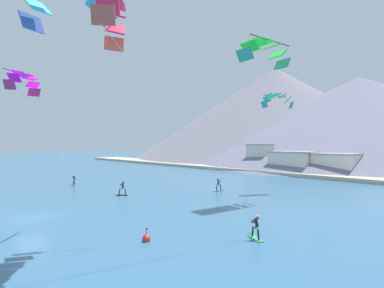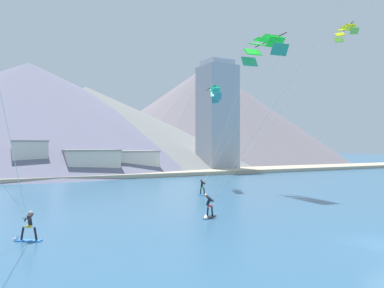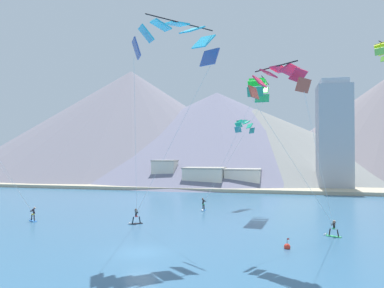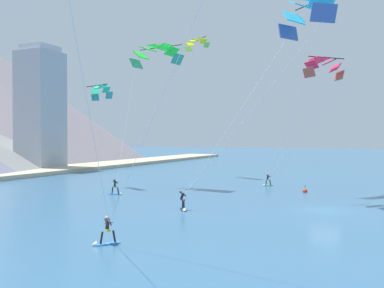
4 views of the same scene
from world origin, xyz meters
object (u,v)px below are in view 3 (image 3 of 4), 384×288
(kitesurfer_near_trail, at_px, (135,219))
(parafoil_kite_distant_high_outer, at_px, (244,125))
(parafoil_kite_near_lead, at_px, (259,88))
(parafoil_kite_near_trail, at_px, (176,38))
(parafoil_kite_far_left, at_px, (278,79))
(kitesurfer_near_lead, at_px, (203,206))
(kitesurfer_mid_center, at_px, (33,217))
(parafoil_kite_distant_low_drift, at_px, (382,50))
(kitesurfer_far_left, at_px, (332,232))
(race_marker_buoy, at_px, (287,247))

(kitesurfer_near_trail, xyz_separation_m, parafoil_kite_distant_high_outer, (11.15, 17.44, 11.90))
(parafoil_kite_near_lead, bearing_deg, parafoil_kite_near_trail, -107.53)
(parafoil_kite_far_left, bearing_deg, parafoil_kite_distant_high_outer, 100.65)
(kitesurfer_near_lead, xyz_separation_m, kitesurfer_mid_center, (-18.55, -12.26, -0.04))
(parafoil_kite_near_lead, height_order, parafoil_kite_near_trail, parafoil_kite_near_trail)
(parafoil_kite_near_trail, distance_m, parafoil_kite_distant_low_drift, 31.14)
(kitesurfer_near_trail, bearing_deg, kitesurfer_far_left, -4.50)
(kitesurfer_near_trail, height_order, race_marker_buoy, kitesurfer_near_trail)
(kitesurfer_mid_center, height_order, parafoil_kite_distant_low_drift, parafoil_kite_distant_low_drift)
(parafoil_kite_near_lead, xyz_separation_m, parafoil_kite_far_left, (2.50, -20.15, -2.72))
(kitesurfer_near_trail, xyz_separation_m, parafoil_kite_near_lead, (13.72, 10.66, 16.47))
(parafoil_kite_distant_low_drift, bearing_deg, kitesurfer_near_lead, -177.51)
(parafoil_kite_near_lead, relative_size, race_marker_buoy, 16.35)
(parafoil_kite_distant_low_drift, bearing_deg, parafoil_kite_distant_high_outer, 164.42)
(parafoil_kite_near_trail, bearing_deg, race_marker_buoy, 11.04)
(kitesurfer_near_lead, height_order, parafoil_kite_distant_high_outer, parafoil_kite_distant_high_outer)
(parafoil_kite_far_left, relative_size, parafoil_kite_distant_high_outer, 3.18)
(kitesurfer_near_trail, relative_size, parafoil_kite_near_trail, 0.10)
(kitesurfer_near_trail, xyz_separation_m, parafoil_kite_distant_low_drift, (29.63, 12.28, 21.16))
(parafoil_kite_near_trail, relative_size, parafoil_kite_far_left, 1.31)
(parafoil_kite_near_trail, height_order, parafoil_kite_distant_high_outer, parafoil_kite_near_trail)
(kitesurfer_near_trail, bearing_deg, kitesurfer_mid_center, -175.42)
(parafoil_kite_distant_high_outer, height_order, parafoil_kite_distant_low_drift, parafoil_kite_distant_low_drift)
(parafoil_kite_near_lead, xyz_separation_m, parafoil_kite_distant_high_outer, (-2.57, 6.78, -4.58))
(kitesurfer_mid_center, bearing_deg, kitesurfer_far_left, -1.12)
(parafoil_kite_distant_high_outer, xyz_separation_m, parafoil_kite_distant_low_drift, (18.48, -5.15, 9.27))
(parafoil_kite_near_trail, bearing_deg, kitesurfer_mid_center, 157.63)
(parafoil_kite_distant_low_drift, bearing_deg, parafoil_kite_near_trail, -135.85)
(kitesurfer_near_lead, bearing_deg, parafoil_kite_far_left, -63.53)
(kitesurfer_near_trail, bearing_deg, parafoil_kite_distant_low_drift, 22.51)
(kitesurfer_mid_center, distance_m, parafoil_kite_near_trail, 28.10)
(parafoil_kite_distant_low_drift, bearing_deg, kitesurfer_near_trail, -157.49)
(parafoil_kite_far_left, bearing_deg, race_marker_buoy, 71.66)
(kitesurfer_near_trail, relative_size, kitesurfer_mid_center, 1.02)
(parafoil_kite_distant_high_outer, bearing_deg, kitesurfer_near_trail, -122.61)
(parafoil_kite_near_trail, xyz_separation_m, parafoil_kite_far_left, (8.79, -0.21, -4.04))
(kitesurfer_far_left, distance_m, parafoil_kite_distant_high_outer, 24.75)
(kitesurfer_near_trail, bearing_deg, parafoil_kite_distant_high_outer, 57.39)
(kitesurfer_far_left, xyz_separation_m, parafoil_kite_near_trail, (-13.89, -7.60, 17.90))
(kitesurfer_far_left, relative_size, parafoil_kite_distant_low_drift, 0.34)
(kitesurfer_near_lead, xyz_separation_m, parafoil_kite_near_lead, (7.83, -0.59, 16.47))
(kitesurfer_mid_center, xyz_separation_m, parafoil_kite_distant_low_drift, (42.29, 13.30, 21.21))
(kitesurfer_far_left, bearing_deg, parafoil_kite_distant_high_outer, 117.98)
(parafoil_kite_near_trail, bearing_deg, parafoil_kite_far_left, -1.34)
(parafoil_kite_far_left, relative_size, parafoil_kite_distant_low_drift, 2.78)
(kitesurfer_near_trail, distance_m, parafoil_kite_distant_low_drift, 38.43)
(kitesurfer_near_lead, bearing_deg, parafoil_kite_near_trail, -85.74)
(parafoil_kite_distant_high_outer, relative_size, race_marker_buoy, 4.35)
(kitesurfer_near_trail, xyz_separation_m, parafoil_kite_near_trail, (7.42, -9.28, 17.79))
(kitesurfer_mid_center, height_order, parafoil_kite_far_left, parafoil_kite_far_left)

